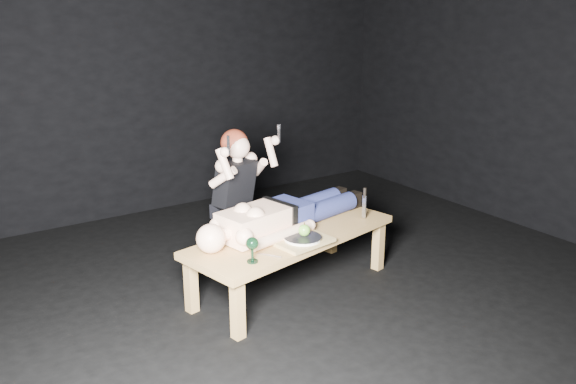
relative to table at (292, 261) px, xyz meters
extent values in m
plane|color=black|center=(0.11, -0.19, -0.23)|extent=(5.00, 5.00, 0.00)
plane|color=black|center=(0.11, 2.31, 1.27)|extent=(5.00, 0.00, 5.00)
cube|color=#AC7E41|center=(0.00, 0.00, 0.00)|extent=(1.73, 0.93, 0.45)
cube|color=tan|center=(-0.04, -0.20, 0.24)|extent=(0.43, 0.33, 0.02)
cylinder|color=white|center=(-0.04, -0.20, 0.26)|extent=(0.29, 0.29, 0.02)
sphere|color=#5B9D2F|center=(-0.02, -0.19, 0.31)|extent=(0.08, 0.08, 0.08)
cube|color=#B2B2B7|center=(-0.36, -0.27, 0.23)|extent=(0.11, 0.15, 0.01)
cube|color=#B2B2B7|center=(0.07, -0.17, 0.23)|extent=(0.05, 0.17, 0.01)
cube|color=#B2B2B7|center=(0.08, -0.10, 0.23)|extent=(0.15, 0.11, 0.01)
camera|label=1|loc=(-2.28, -3.36, 1.82)|focal=37.09mm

